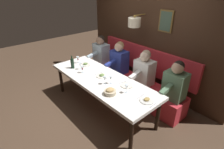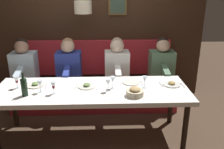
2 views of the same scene
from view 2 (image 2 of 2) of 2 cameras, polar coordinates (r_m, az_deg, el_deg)
The scene contains 20 objects.
ground_plane at distance 3.67m, azimuth -4.35°, elevation -13.93°, with size 12.00×12.00×0.00m, color #4C3828.
dining_table at distance 3.34m, azimuth -4.65°, elevation -4.26°, with size 0.90×2.58×0.74m.
banquette_bench at distance 4.34m, azimuth -4.03°, elevation -4.85°, with size 0.52×2.78×0.45m, color red.
back_wall_panel at distance 4.56m, azimuth -4.18°, elevation 11.39°, with size 0.59×3.98×2.90m.
diner_nearest at distance 4.23m, azimuth 11.35°, elevation 2.70°, with size 0.60×0.40×0.79m.
diner_near at distance 4.12m, azimuth 1.14°, elevation 2.63°, with size 0.60×0.40×0.79m.
diner_middle at distance 4.15m, azimuth -9.89°, elevation 2.47°, with size 0.60×0.40×0.79m.
diner_far at distance 4.31m, azimuth -19.56°, elevation 2.25°, with size 0.60×0.40×0.79m.
place_setting_0 at distance 3.55m, azimuth -17.19°, elevation -2.28°, with size 0.24×0.33×0.05m.
place_setting_1 at distance 3.38m, azimuth -5.80°, elevation -2.62°, with size 0.24×0.32×0.05m.
place_setting_2 at distance 3.50m, azimuth 4.42°, elevation -1.83°, with size 0.24×0.32×0.01m.
place_setting_3 at distance 3.52m, azimuth 13.55°, elevation -2.13°, with size 0.24×0.32×0.05m.
wine_glass_0 at distance 3.20m, azimuth -13.33°, elevation -2.45°, with size 0.07×0.07×0.16m.
wine_glass_1 at distance 3.19m, azimuth -0.89°, elevation -1.91°, with size 0.07×0.07×0.16m.
wine_glass_2 at distance 3.28m, azimuth 0.19°, elevation -1.25°, with size 0.07×0.07×0.16m.
wine_glass_3 at distance 3.52m, azimuth -21.07°, elevation -1.18°, with size 0.07×0.07×0.16m.
wine_glass_4 at distance 3.32m, azimuth 7.52°, elevation -1.18°, with size 0.07×0.07×0.16m.
wine_glass_5 at distance 3.29m, azimuth -16.21°, elevation -2.05°, with size 0.07×0.07×0.16m.
wine_bottle at distance 3.25m, azimuth -19.52°, elevation -2.73°, with size 0.08×0.08×0.30m.
bread_bowl at distance 3.10m, azimuth 5.26°, elevation -4.03°, with size 0.22×0.22×0.12m.
Camera 2 is at (-3.04, -0.16, 2.06)m, focal length 39.83 mm.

